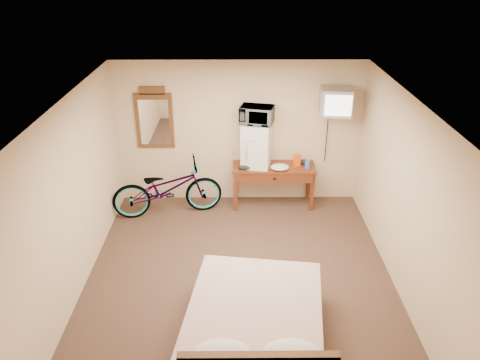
{
  "coord_description": "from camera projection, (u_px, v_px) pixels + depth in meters",
  "views": [
    {
      "loc": [
        -0.03,
        -5.25,
        4.08
      ],
      "look_at": [
        0.01,
        0.69,
        1.15
      ],
      "focal_mm": 35.0,
      "sensor_mm": 36.0,
      "label": 1
    }
  ],
  "objects": [
    {
      "name": "desk",
      "position": [
        274.0,
        173.0,
        8.03
      ],
      "size": [
        1.42,
        0.58,
        0.75
      ],
      "color": "maroon",
      "rests_on": "floor"
    },
    {
      "name": "bed",
      "position": [
        254.0,
        332.0,
        5.15
      ],
      "size": [
        1.72,
        2.13,
        0.9
      ],
      "color": "brown",
      "rests_on": "floor"
    },
    {
      "name": "wall_mirror",
      "position": [
        154.0,
        119.0,
        7.87
      ],
      "size": [
        0.63,
        0.04,
        1.07
      ],
      "color": "brown",
      "rests_on": "room"
    },
    {
      "name": "mini_fridge",
      "position": [
        256.0,
        145.0,
        7.86
      ],
      "size": [
        0.54,
        0.53,
        0.76
      ],
      "color": "white",
      "rests_on": "desk"
    },
    {
      "name": "cloth_cream",
      "position": [
        280.0,
        167.0,
        7.85
      ],
      "size": [
        0.32,
        0.24,
        0.1
      ],
      "primitive_type": "ellipsoid",
      "color": "white",
      "rests_on": "desk"
    },
    {
      "name": "microwave",
      "position": [
        257.0,
        115.0,
        7.63
      ],
      "size": [
        0.6,
        0.48,
        0.29
      ],
      "primitive_type": "imported",
      "rotation": [
        0.0,
        0.0,
        -0.25
      ],
      "color": "white",
      "rests_on": "mini_fridge"
    },
    {
      "name": "blue_cup",
      "position": [
        308.0,
        164.0,
        7.89
      ],
      "size": [
        0.09,
        0.09,
        0.15
      ],
      "primitive_type": "cylinder",
      "color": "#3B69C9",
      "rests_on": "desk"
    },
    {
      "name": "cloth_dark_b",
      "position": [
        305.0,
        162.0,
        8.06
      ],
      "size": [
        0.18,
        0.15,
        0.08
      ],
      "primitive_type": "ellipsoid",
      "color": "black",
      "rests_on": "desk"
    },
    {
      "name": "room",
      "position": [
        239.0,
        197.0,
        5.96
      ],
      "size": [
        4.6,
        4.64,
        2.5
      ],
      "color": "#473123",
      "rests_on": "ground"
    },
    {
      "name": "cloth_dark_a",
      "position": [
        245.0,
        166.0,
        7.88
      ],
      "size": [
        0.24,
        0.18,
        0.09
      ],
      "primitive_type": "ellipsoid",
      "color": "black",
      "rests_on": "desk"
    },
    {
      "name": "bicycle",
      "position": [
        167.0,
        188.0,
        7.84
      ],
      "size": [
        1.93,
        1.02,
        0.96
      ],
      "primitive_type": "imported",
      "rotation": [
        0.0,
        0.0,
        1.79
      ],
      "color": "black",
      "rests_on": "floor"
    },
    {
      "name": "snack_bag",
      "position": [
        297.0,
        160.0,
        7.95
      ],
      "size": [
        0.13,
        0.1,
        0.23
      ],
      "primitive_type": "cube",
      "rotation": [
        0.0,
        0.0,
        0.32
      ],
      "color": "#F15715",
      "rests_on": "desk"
    },
    {
      "name": "crt_television",
      "position": [
        336.0,
        102.0,
        7.5
      ],
      "size": [
        0.54,
        0.61,
        0.44
      ],
      "color": "black",
      "rests_on": "room"
    }
  ]
}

